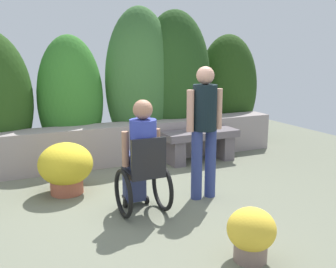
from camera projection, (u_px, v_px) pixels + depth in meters
name	position (u px, v px, depth m)	size (l,w,h in m)	color
ground_plane	(138.00, 205.00, 4.75)	(10.81, 10.81, 0.00)	#6A6D5A
stone_retaining_wall	(98.00, 146.00, 6.35)	(6.57, 0.47, 0.66)	gray
hedge_backdrop	(105.00, 88.00, 6.75)	(7.34, 1.22, 2.82)	#1D5119
stone_bench	(200.00, 141.00, 6.57)	(1.30, 0.47, 0.53)	#62595F
person_in_wheelchair	(142.00, 161.00, 4.41)	(0.53, 0.66, 1.33)	black
person_standing_companion	(204.00, 124.00, 4.80)	(0.49, 0.30, 1.67)	navy
flower_pot_purple_near	(66.00, 167.00, 5.08)	(0.71, 0.71, 0.68)	#B25B42
flower_pot_terracotta_by_wall	(251.00, 233.00, 3.45)	(0.44, 0.44, 0.49)	gray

